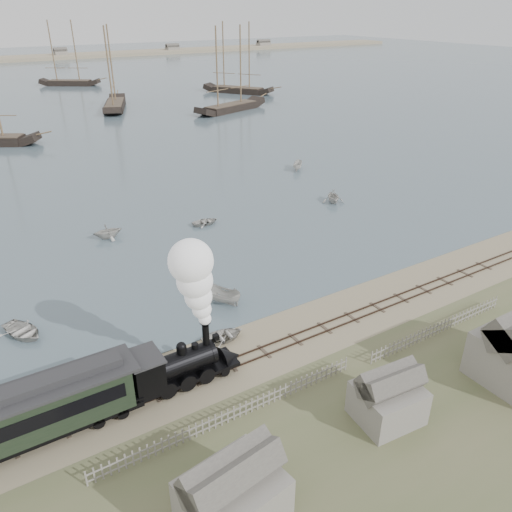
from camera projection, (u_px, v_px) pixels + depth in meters
ground at (261, 335)px, 40.84m from camera, size 600.00×600.00×0.00m
rail_track at (275, 347)px, 39.30m from camera, size 120.00×1.80×0.16m
picket_fence_west at (235, 420)px, 32.47m from camera, size 19.00×0.10×1.20m
picket_fence_east at (438, 333)px, 41.03m from camera, size 15.00×0.10×1.20m
shed_mid at (385, 417)px, 32.68m from camera, size 4.00×3.50×3.60m
locomotive at (194, 323)px, 33.99m from camera, size 8.36×3.12×10.42m
passenger_coach at (8, 420)px, 29.32m from camera, size 15.61×3.01×3.79m
beached_dinghy at (223, 336)px, 40.07m from camera, size 2.62×3.60×0.73m
rowboat_0 at (23, 331)px, 40.47m from camera, size 4.98×4.42×0.85m
rowboat_1 at (108, 231)px, 57.25m from camera, size 2.92×3.36×1.73m
rowboat_2 at (220, 295)px, 44.77m from camera, size 4.21×3.47×1.56m
rowboat_3 at (205, 222)px, 61.03m from camera, size 2.39×3.32×0.68m
rowboat_4 at (333, 196)px, 67.55m from camera, size 4.36×4.13×1.80m
rowboat_5 at (297, 166)px, 81.00m from camera, size 3.37×3.32×1.33m
schooner_3 at (110, 68)px, 124.14m from camera, size 12.61×22.07×20.00m
schooner_4 at (230, 69)px, 121.69m from camera, size 22.51×11.72×20.00m
schooner_5 at (237, 58)px, 147.28m from camera, size 16.58×21.05×20.00m
schooner_8 at (65, 53)px, 161.07m from camera, size 18.77×14.57×20.00m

